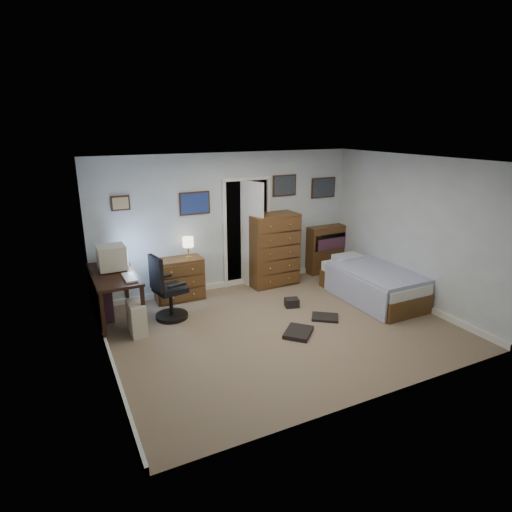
{
  "coord_description": "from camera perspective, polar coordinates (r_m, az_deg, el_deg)",
  "views": [
    {
      "loc": [
        -2.96,
        -5.13,
        2.97
      ],
      "look_at": [
        -0.28,
        0.3,
        1.1
      ],
      "focal_mm": 30.0,
      "sensor_mm": 36.0,
      "label": 1
    }
  ],
  "objects": [
    {
      "name": "computer_desk",
      "position": [
        6.91,
        -19.16,
        -3.71
      ],
      "size": [
        0.66,
        1.41,
        0.81
      ],
      "rotation": [
        0.0,
        0.0,
        0.01
      ],
      "color": "black",
      "rests_on": "floor"
    },
    {
      "name": "media_stack",
      "position": [
        7.04,
        -19.21,
        -5.52
      ],
      "size": [
        0.15,
        0.15,
        0.74
      ],
      "primitive_type": "cube",
      "rotation": [
        0.0,
        0.0,
        -0.02
      ],
      "color": "maroon",
      "rests_on": "floor"
    },
    {
      "name": "keyboard",
      "position": [
        6.55,
        -16.53,
        -2.74
      ],
      "size": [
        0.17,
        0.43,
        0.03
      ],
      "primitive_type": "cube",
      "rotation": [
        0.0,
        0.0,
        0.01
      ],
      "color": "beige",
      "rests_on": "computer_desk"
    },
    {
      "name": "wall_posters",
      "position": [
        8.03,
        0.17,
        8.41
      ],
      "size": [
        4.38,
        0.04,
        0.6
      ],
      "color": "#331E11",
      "rests_on": "floor"
    },
    {
      "name": "low_dresser",
      "position": [
        7.62,
        -10.26,
        -3.06
      ],
      "size": [
        0.85,
        0.44,
        0.74
      ],
      "primitive_type": "cube",
      "rotation": [
        0.0,
        0.0,
        -0.03
      ],
      "color": "#56391B",
      "rests_on": "floor"
    },
    {
      "name": "office_chair",
      "position": [
        6.87,
        -11.77,
        -5.06
      ],
      "size": [
        0.61,
        0.61,
        1.07
      ],
      "rotation": [
        0.0,
        0.0,
        0.21
      ],
      "color": "black",
      "rests_on": "floor"
    },
    {
      "name": "headboard_bookcase",
      "position": [
        9.05,
        10.0,
        1.18
      ],
      "size": [
        1.1,
        0.32,
        0.98
      ],
      "rotation": [
        0.0,
        0.0,
        0.04
      ],
      "color": "#56391B",
      "rests_on": "floor"
    },
    {
      "name": "tall_dresser",
      "position": [
        8.15,
        2.19,
        0.9
      ],
      "size": [
        0.96,
        0.6,
        1.37
      ],
      "primitive_type": "cube",
      "rotation": [
        0.0,
        0.0,
        0.05
      ],
      "color": "#56391B",
      "rests_on": "floor"
    },
    {
      "name": "floor_clutter",
      "position": [
        6.81,
        6.28,
        -8.43
      ],
      "size": [
        1.22,
        1.32,
        0.14
      ],
      "rotation": [
        0.0,
        0.0,
        0.29
      ],
      "color": "black",
      "rests_on": "floor"
    },
    {
      "name": "doorway",
      "position": [
        8.34,
        -2.1,
        3.52
      ],
      "size": [
        0.96,
        1.12,
        2.05
      ],
      "color": "black",
      "rests_on": "floor"
    },
    {
      "name": "crt_monitor",
      "position": [
        6.94,
        -18.67,
        -0.19
      ],
      "size": [
        0.42,
        0.39,
        0.39
      ],
      "rotation": [
        0.0,
        0.0,
        0.01
      ],
      "color": "beige",
      "rests_on": "computer_desk"
    },
    {
      "name": "pc_tower",
      "position": [
        6.58,
        -15.6,
        -8.0
      ],
      "size": [
        0.23,
        0.45,
        0.48
      ],
      "rotation": [
        0.0,
        0.0,
        0.01
      ],
      "color": "beige",
      "rests_on": "floor"
    },
    {
      "name": "bed",
      "position": [
        7.81,
        15.18,
        -3.53
      ],
      "size": [
        1.02,
        1.88,
        0.62
      ],
      "rotation": [
        0.0,
        0.0,
        0.01
      ],
      "color": "#56391B",
      "rests_on": "floor"
    },
    {
      "name": "floor",
      "position": [
        6.63,
        3.39,
        -9.58
      ],
      "size": [
        5.0,
        4.0,
        0.02
      ],
      "primitive_type": "cube",
      "color": "#826D5A",
      "rests_on": "ground"
    },
    {
      "name": "table_lamp",
      "position": [
        7.48,
        -9.05,
        1.76
      ],
      "size": [
        0.19,
        0.19,
        0.36
      ],
      "rotation": [
        0.0,
        0.0,
        -0.03
      ],
      "color": "gold",
      "rests_on": "low_dresser"
    }
  ]
}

